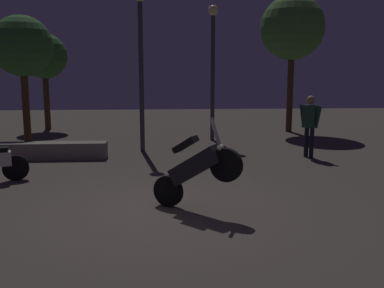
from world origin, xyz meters
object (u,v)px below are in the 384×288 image
Objects in this scene: motorcycle_black_foreground at (196,169)px; person_rider_beside at (310,121)px; streetlamp_near at (141,49)px; streetlamp_far at (213,55)px.

person_rider_beside is at bearing 83.14° from motorcycle_black_foreground.
streetlamp_far is (2.33, 1.98, -0.07)m from streetlamp_near.
person_rider_beside is (3.50, 4.47, 0.28)m from motorcycle_black_foreground.
person_rider_beside reaches higher than motorcycle_black_foreground.
motorcycle_black_foreground is 5.69m from person_rider_beside.
motorcycle_black_foreground is at bearing 8.67° from person_rider_beside.
motorcycle_black_foreground is 8.11m from streetlamp_far.
motorcycle_black_foreground is 6.27m from streetlamp_near.
person_rider_beside is at bearing -54.30° from streetlamp_far.
streetlamp_far is at bearing -97.55° from person_rider_beside.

